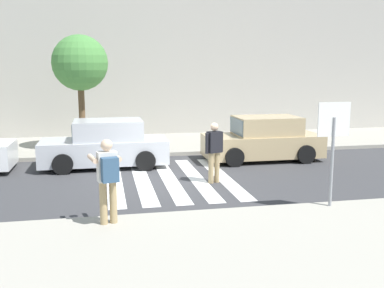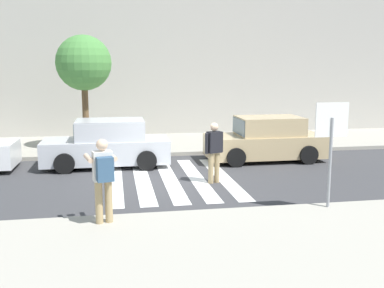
{
  "view_description": "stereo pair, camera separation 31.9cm",
  "coord_description": "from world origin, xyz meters",
  "views": [
    {
      "loc": [
        -1.87,
        -12.53,
        3.27
      ],
      "look_at": [
        0.6,
        -0.2,
        1.1
      ],
      "focal_mm": 42.0,
      "sensor_mm": 36.0,
      "label": 1
    },
    {
      "loc": [
        -1.56,
        -12.59,
        3.27
      ],
      "look_at": [
        0.6,
        -0.2,
        1.1
      ],
      "focal_mm": 42.0,
      "sensor_mm": 36.0,
      "label": 2
    }
  ],
  "objects": [
    {
      "name": "pedestrian_crossing",
      "position": [
        1.19,
        -0.44,
        0.97
      ],
      "size": [
        0.55,
        0.35,
        1.72
      ],
      "color": "tan",
      "rests_on": "ground"
    },
    {
      "name": "crosswalk_stripe_4",
      "position": [
        1.6,
        0.2,
        0.0
      ],
      "size": [
        0.44,
        5.2,
        0.01
      ],
      "primitive_type": "cube",
      "color": "silver",
      "rests_on": "ground"
    },
    {
      "name": "street_tree_center",
      "position": [
        -2.64,
        4.96,
        3.38
      ],
      "size": [
        2.08,
        2.08,
        4.32
      ],
      "color": "brown",
      "rests_on": "sidewalk_far"
    },
    {
      "name": "parked_car_silver",
      "position": [
        -1.81,
        2.3,
        0.73
      ],
      "size": [
        4.1,
        1.92,
        1.55
      ],
      "color": "#B7BABF",
      "rests_on": "ground"
    },
    {
      "name": "building_facade_far",
      "position": [
        0.0,
        10.4,
        3.4
      ],
      "size": [
        56.0,
        4.0,
        6.8
      ],
      "primitive_type": "cube",
      "color": "#ADA89E",
      "rests_on": "ground"
    },
    {
      "name": "crosswalk_stripe_1",
      "position": [
        -0.8,
        0.2,
        0.0
      ],
      "size": [
        0.44,
        5.2,
        0.01
      ],
      "primitive_type": "cube",
      "color": "silver",
      "rests_on": "ground"
    },
    {
      "name": "stop_sign",
      "position": [
        3.15,
        -3.48,
        1.85
      ],
      "size": [
        0.76,
        0.08,
        2.36
      ],
      "color": "gray",
      "rests_on": "sidewalk_near"
    },
    {
      "name": "parked_car_tan",
      "position": [
        3.67,
        2.3,
        0.73
      ],
      "size": [
        4.1,
        1.92,
        1.55
      ],
      "color": "tan",
      "rests_on": "ground"
    },
    {
      "name": "sidewalk_far",
      "position": [
        0.0,
        6.0,
        0.07
      ],
      "size": [
        60.0,
        4.8,
        0.14
      ],
      "primitive_type": "cube",
      "color": "#9E998C",
      "rests_on": "ground"
    },
    {
      "name": "sidewalk_near",
      "position": [
        0.0,
        -6.2,
        0.07
      ],
      "size": [
        60.0,
        6.0,
        0.14
      ],
      "primitive_type": "cube",
      "color": "#9E998C",
      "rests_on": "ground"
    },
    {
      "name": "ground_plane",
      "position": [
        0.0,
        0.0,
        0.0
      ],
      "size": [
        120.0,
        120.0,
        0.0
      ],
      "primitive_type": "plane",
      "color": "#38383A"
    },
    {
      "name": "photographer_with_backpack",
      "position": [
        -1.81,
        -3.71,
        1.17
      ],
      "size": [
        0.69,
        0.92,
        1.72
      ],
      "color": "tan",
      "rests_on": "sidewalk_near"
    },
    {
      "name": "crosswalk_stripe_3",
      "position": [
        0.8,
        0.2,
        0.0
      ],
      "size": [
        0.44,
        5.2,
        0.01
      ],
      "primitive_type": "cube",
      "color": "silver",
      "rests_on": "ground"
    },
    {
      "name": "crosswalk_stripe_2",
      "position": [
        0.0,
        0.2,
        0.0
      ],
      "size": [
        0.44,
        5.2,
        0.01
      ],
      "primitive_type": "cube",
      "color": "silver",
      "rests_on": "ground"
    },
    {
      "name": "crosswalk_stripe_0",
      "position": [
        -1.6,
        0.2,
        0.0
      ],
      "size": [
        0.44,
        5.2,
        0.01
      ],
      "primitive_type": "cube",
      "color": "silver",
      "rests_on": "ground"
    }
  ]
}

